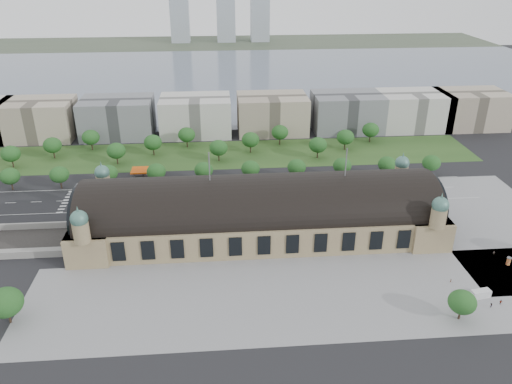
{
  "coord_description": "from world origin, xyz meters",
  "views": [
    {
      "loc": [
        -16.3,
        -182.63,
        107.88
      ],
      "look_at": [
        -0.53,
        11.52,
        14.0
      ],
      "focal_mm": 35.0,
      "sensor_mm": 36.0,
      "label": 1
    }
  ],
  "objects": [
    {
      "name": "office_1",
      "position": [
        -130.0,
        133.0,
        12.0
      ],
      "size": [
        45.0,
        32.0,
        24.0
      ],
      "primitive_type": "cube",
      "color": "tan",
      "rests_on": "ground"
    },
    {
      "name": "tree_belt_8",
      "position": [
        22.0,
        107.0,
        8.05
      ],
      "size": [
        10.4,
        10.4,
        12.48
      ],
      "color": "#2D2116",
      "rests_on": "ground"
    },
    {
      "name": "petrol_station",
      "position": [
        -53.91,
        65.28,
        2.95
      ],
      "size": [
        14.0,
        13.0,
        5.05
      ],
      "color": "#CF4C0C",
      "rests_on": "ground"
    },
    {
      "name": "far_shore",
      "position": [
        0.0,
        498.0,
        0.0
      ],
      "size": [
        700.0,
        120.0,
        0.14
      ],
      "primitive_type": "cube",
      "color": "#44513D",
      "rests_on": "ground"
    },
    {
      "name": "bus_west",
      "position": [
        -11.56,
        27.0,
        1.88
      ],
      "size": [
        13.74,
        4.34,
        3.77
      ],
      "primitive_type": "imported",
      "rotation": [
        0.0,
        0.0,
        1.66
      ],
      "color": "#AB2B1B",
      "rests_on": "ground"
    },
    {
      "name": "traffic_car_1",
      "position": [
        -88.54,
        44.27,
        0.72
      ],
      "size": [
        4.47,
        1.77,
        1.45
      ],
      "primitive_type": "imported",
      "rotation": [
        0.0,
        0.0,
        1.52
      ],
      "color": "#93959B",
      "rests_on": "ground"
    },
    {
      "name": "tree_belt_7",
      "position": [
        3.0,
        95.0,
        8.05
      ],
      "size": [
        10.4,
        10.4,
        12.48
      ],
      "color": "#2D2116",
      "rests_on": "ground"
    },
    {
      "name": "tree_row_1",
      "position": [
        -96.0,
        53.0,
        7.43
      ],
      "size": [
        9.6,
        9.6,
        11.52
      ],
      "color": "#2D2116",
      "rests_on": "ground"
    },
    {
      "name": "tree_row_8",
      "position": [
        72.0,
        53.0,
        7.43
      ],
      "size": [
        9.6,
        9.6,
        11.52
      ],
      "color": "#2D2116",
      "rests_on": "ground"
    },
    {
      "name": "grass_belt",
      "position": [
        -15.0,
        93.0,
        0.0
      ],
      "size": [
        300.0,
        45.0,
        0.1
      ],
      "primitive_type": "cube",
      "color": "#28481C",
      "rests_on": "ground"
    },
    {
      "name": "pedestrian_1",
      "position": [
        66.0,
        -40.49,
        0.76
      ],
      "size": [
        0.67,
        0.63,
        1.53
      ],
      "primitive_type": "imported",
      "rotation": [
        0.0,
        0.0,
        0.64
      ],
      "color": "gray",
      "rests_on": "ground"
    },
    {
      "name": "traffic_car_6",
      "position": [
        83.31,
        37.43,
        0.73
      ],
      "size": [
        5.41,
        2.73,
        1.47
      ],
      "primitive_type": "imported",
      "rotation": [
        0.0,
        0.0,
        -1.63
      ],
      "color": "silver",
      "rests_on": "ground"
    },
    {
      "name": "tree_belt_4",
      "position": [
        -54.0,
        95.0,
        8.05
      ],
      "size": [
        10.4,
        10.4,
        12.48
      ],
      "color": "#2D2116",
      "rests_on": "ground"
    },
    {
      "name": "tree_belt_10",
      "position": [
        60.0,
        95.0,
        8.05
      ],
      "size": [
        10.4,
        10.4,
        12.48
      ],
      "color": "#2D2116",
      "rests_on": "ground"
    },
    {
      "name": "tree_belt_6",
      "position": [
        -16.0,
        83.0,
        8.05
      ],
      "size": [
        10.4,
        10.4,
        12.48
      ],
      "color": "#2D2116",
      "rests_on": "ground"
    },
    {
      "name": "van_south",
      "position": [
        72.08,
        -49.71,
        1.38
      ],
      "size": [
        6.98,
        3.66,
        2.88
      ],
      "rotation": [
        0.0,
        0.0,
        0.16
      ],
      "color": "silver",
      "rests_on": "ground"
    },
    {
      "name": "parked_car_3",
      "position": [
        -33.81,
        23.47,
        0.68
      ],
      "size": [
        4.24,
        3.4,
        1.35
      ],
      "primitive_type": "imported",
      "rotation": [
        0.0,
        0.0,
        -1.04
      ],
      "color": "slate",
      "rests_on": "ground"
    },
    {
      "name": "office_6",
      "position": [
        115.0,
        133.0,
        12.0
      ],
      "size": [
        45.0,
        32.0,
        24.0
      ],
      "primitive_type": "cube",
      "color": "beige",
      "rests_on": "ground"
    },
    {
      "name": "far_tower_left",
      "position": [
        -60.0,
        508.0,
        40.0
      ],
      "size": [
        24.0,
        24.0,
        80.0
      ],
      "primitive_type": "cube",
      "color": "#9EA8B2",
      "rests_on": "ground"
    },
    {
      "name": "office_7",
      "position": [
        155.0,
        133.0,
        12.0
      ],
      "size": [
        45.0,
        32.0,
        24.0
      ],
      "primitive_type": "cube",
      "color": "tan",
      "rests_on": "ground"
    },
    {
      "name": "tree_belt_3",
      "position": [
        -73.0,
        83.0,
        8.05
      ],
      "size": [
        10.4,
        10.4,
        12.48
      ],
      "color": "#2D2116",
      "rests_on": "ground"
    },
    {
      "name": "tree_plaza_s",
      "position": [
        60.0,
        -60.0,
        6.8
      ],
      "size": [
        9.0,
        9.0,
        10.64
      ],
      "color": "#2D2116",
      "rests_on": "ground"
    },
    {
      "name": "traffic_car_3",
      "position": [
        -33.2,
        43.65,
        0.81
      ],
      "size": [
        5.84,
        2.92,
        1.63
      ],
      "primitive_type": "imported",
      "rotation": [
        0.0,
        0.0,
        1.45
      ],
      "color": "maroon",
      "rests_on": "ground"
    },
    {
      "name": "pedestrian_4",
      "position": [
        73.25,
        -55.38,
        0.9
      ],
      "size": [
        1.26,
        1.0,
        1.8
      ],
      "primitive_type": "imported",
      "rotation": [
        0.0,
        0.0,
        3.64
      ],
      "color": "gray",
      "rests_on": "ground"
    },
    {
      "name": "parked_car_2",
      "position": [
        -39.61,
        22.36,
        0.8
      ],
      "size": [
        5.94,
        4.18,
        1.6
      ],
      "primitive_type": "imported",
      "rotation": [
        0.0,
        0.0,
        -1.18
      ],
      "color": "#181E43",
      "rests_on": "ground"
    },
    {
      "name": "tree_row_6",
      "position": [
        24.0,
        53.0,
        7.43
      ],
      "size": [
        9.6,
        9.6,
        11.52
      ],
      "color": "#2D2116",
      "rests_on": "ground"
    },
    {
      "name": "tree_row_4",
      "position": [
        -24.0,
        53.0,
        7.43
      ],
      "size": [
        9.6,
        9.6,
        11.52
      ],
      "color": "#2D2116",
      "rests_on": "ground"
    },
    {
      "name": "tree_row_3",
      "position": [
        -48.0,
        53.0,
        7.43
      ],
      "size": [
        9.6,
        9.6,
        11.52
      ],
      "color": "#2D2116",
      "rests_on": "ground"
    },
    {
      "name": "parked_car_5",
      "position": [
        -46.63,
        21.0,
        0.8
      ],
      "size": [
        6.37,
        4.77,
        1.61
      ],
      "primitive_type": "imported",
      "rotation": [
        0.0,
        0.0,
        -1.16
      ],
      "color": "gray",
      "rests_on": "ground"
    },
    {
      "name": "bus_mid",
      "position": [
        -3.94,
        29.73,
        1.74
      ],
      "size": [
        12.56,
        3.19,
        3.48
      ],
      "primitive_type": "imported",
      "rotation": [
        0.0,
        0.0,
        1.55
      ],
      "color": "white",
      "rests_on": "ground"
    },
    {
      "name": "tree_belt_2",
      "position": [
        -92.0,
        107.0,
        8.05
      ],
      "size": [
        10.4,
        10.4,
        12.48
      ],
      "color": "#2D2116",
      "rests_on": "ground"
    },
    {
      "name": "plaza_east",
      "position": [
        103.0,
        0.0,
        0.0
      ],
      "size": [
        56.0,
        100.0,
        0.12
      ],
      "primitive_type": "cube",
      "color": "gray",
      "rests_on": "ground"
    },
    {
      "name": "parked_car_4",
      "position": [
        -37.03,
        21.41,
        0.76
      ],
      "size": [
        4.65,
        4.1,
        1.52
      ],
      "primitive_type": "imported",
      "rotation": [
        0.0,
        0.0,
        -0.92
      ],
      "color": "silver",
      "rests_on": "ground"
    },
    {
      "name": "tree_row_0",
      "position": [
        -120.0,
        53.0,
        7.43
      ],
      "size": [
        9.6,
        9.6,
        11.52
      ],
      "color": "#2D2116",
      "rests_on": "ground"
    },
    {
      "name": "tree_plaza_sw",
      "position": [
        -85.0,
        -50.0,
        8.05
      ],
      "size": [
        11.0,
        11.0,
        12.73
      ],
      "color": "#2D2116",
      "rests_on": "ground"
    },
    {
      "name": "bus_east",
      "position": [
        16.99,
        27.0,
        1.75
      ],
      "size": [
        12.65,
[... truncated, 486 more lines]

